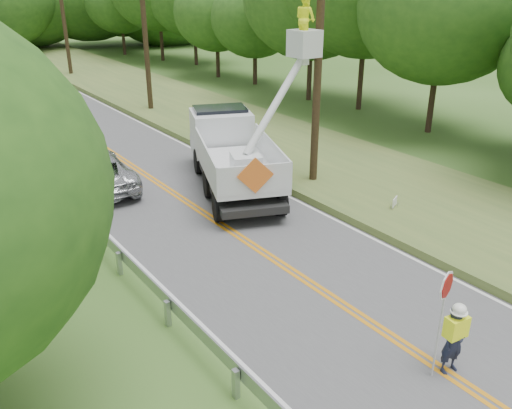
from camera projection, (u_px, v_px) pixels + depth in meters
ground at (407, 347)px, 12.44m from camera, size 140.00×140.00×0.00m
road at (147, 176)px, 22.85m from camera, size 7.20×96.00×0.03m
guardrail at (42, 177)px, 21.16m from camera, size 0.18×48.00×0.77m
utility_poles at (207, 34)px, 25.67m from camera, size 1.60×43.30×10.00m
tall_grass_verge at (278, 144)px, 26.60m from camera, size 7.00×96.00×0.30m
flagger at (454, 336)px, 11.33m from camera, size 1.06×0.45×2.59m
bucket_truck at (233, 143)px, 21.71m from camera, size 5.12×7.92×7.29m
suv_silver at (95, 171)px, 21.27m from camera, size 2.95×5.42×1.44m
suv_darkgrey at (14, 105)px, 31.41m from camera, size 2.33×5.54×1.60m
stop_sign_permanent at (3, 128)px, 24.80m from camera, size 0.43×0.15×2.10m
yard_sign at (395, 203)px, 18.99m from camera, size 0.44×0.22×0.68m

